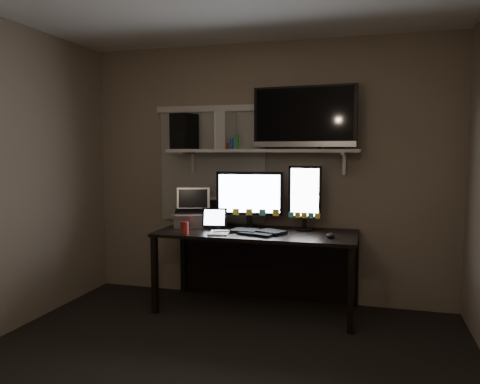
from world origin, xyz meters
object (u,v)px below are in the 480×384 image
(keyboard, at_px, (258,232))
(cup, at_px, (185,227))
(game_console, at_px, (225,131))
(mouse, at_px, (330,236))
(monitor_landscape, at_px, (249,199))
(tv, at_px, (304,118))
(desk, at_px, (260,248))
(speaker, at_px, (184,131))
(laptop, at_px, (189,208))
(monitor_portrait, at_px, (305,198))
(tablet, at_px, (215,219))

(keyboard, bearing_deg, cup, -147.48)
(game_console, bearing_deg, mouse, -7.67)
(monitor_landscape, distance_m, keyboard, 0.37)
(keyboard, height_order, tv, tv)
(desk, bearing_deg, tv, 15.14)
(desk, relative_size, game_console, 5.21)
(game_console, height_order, speaker, game_console)
(mouse, height_order, tv, tv)
(tv, bearing_deg, mouse, -45.83)
(keyboard, height_order, speaker, speaker)
(desk, xyz_separation_m, laptop, (-0.69, -0.04, 0.36))
(cup, relative_size, game_console, 0.31)
(tv, bearing_deg, speaker, -173.56)
(monitor_portrait, bearing_deg, keyboard, -143.12)
(monitor_portrait, distance_m, laptop, 1.11)
(keyboard, xyz_separation_m, tv, (0.36, 0.31, 1.02))
(keyboard, xyz_separation_m, game_console, (-0.38, 0.25, 0.91))
(keyboard, xyz_separation_m, tablet, (-0.44, 0.09, 0.09))
(keyboard, relative_size, tv, 0.50)
(game_console, xyz_separation_m, speaker, (-0.44, 0.04, -0.00))
(monitor_portrait, height_order, mouse, monitor_portrait)
(mouse, height_order, game_console, game_console)
(keyboard, bearing_deg, game_console, 163.36)
(monitor_portrait, distance_m, cup, 1.13)
(monitor_landscape, xyz_separation_m, game_console, (-0.24, 0.02, 0.65))
(desk, relative_size, cup, 17.02)
(laptop, bearing_deg, desk, -16.22)
(laptop, relative_size, game_console, 1.05)
(speaker, bearing_deg, game_console, 8.21)
(speaker, bearing_deg, monitor_portrait, 12.30)
(monitor_portrait, relative_size, keyboard, 1.27)
(laptop, distance_m, tv, 1.39)
(keyboard, relative_size, laptop, 1.32)
(tablet, distance_m, game_console, 0.84)
(monitor_landscape, height_order, tv, tv)
(tv, xyz_separation_m, speaker, (-1.18, -0.02, -0.11))
(mouse, relative_size, cup, 1.05)
(tablet, bearing_deg, speaker, 145.53)
(laptop, height_order, game_console, game_console)
(desk, height_order, laptop, laptop)
(game_console, bearing_deg, desk, 0.68)
(tablet, xyz_separation_m, laptop, (-0.29, 0.08, 0.08))
(desk, bearing_deg, mouse, -20.50)
(monitor_portrait, distance_m, keyboard, 0.54)
(tv, relative_size, game_console, 2.76)
(game_console, bearing_deg, monitor_portrait, 9.94)
(tv, relative_size, speaker, 2.77)
(mouse, bearing_deg, monitor_portrait, 113.95)
(speaker, bearing_deg, desk, 6.96)
(laptop, xyz_separation_m, game_console, (0.34, 0.09, 0.74))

